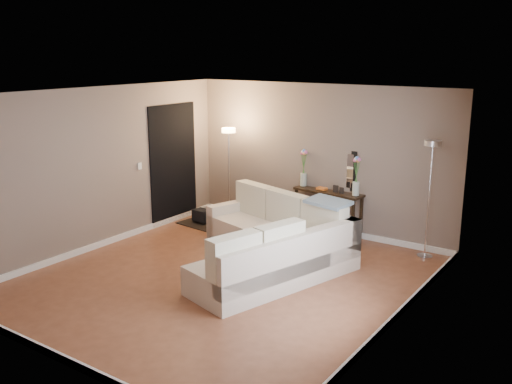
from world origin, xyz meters
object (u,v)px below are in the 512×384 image
Objects in this scene: sectional_sofa at (274,242)px; floor_lamp_unlit at (431,176)px; console_table at (324,209)px; floor_lamp_lit at (229,156)px.

floor_lamp_unlit is (1.79, 1.58, 0.96)m from sectional_sofa.
sectional_sofa is 1.77m from console_table.
floor_lamp_unlit reaches higher than console_table.
sectional_sofa is at bearing -138.67° from floor_lamp_unlit.
sectional_sofa reaches higher than console_table.
floor_lamp_lit reaches higher than sectional_sofa.
floor_lamp_unlit is (3.69, 0.18, 0.06)m from floor_lamp_lit.
sectional_sofa is at bearing -36.33° from floor_lamp_lit.
sectional_sofa is 1.79× the size of floor_lamp_lit.
floor_lamp_unlit reaches higher than sectional_sofa.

